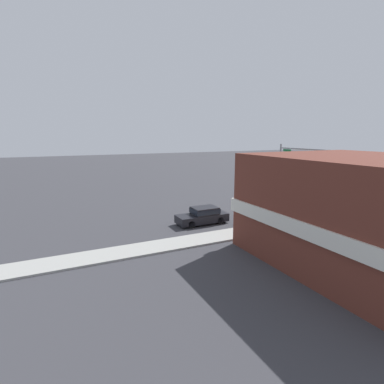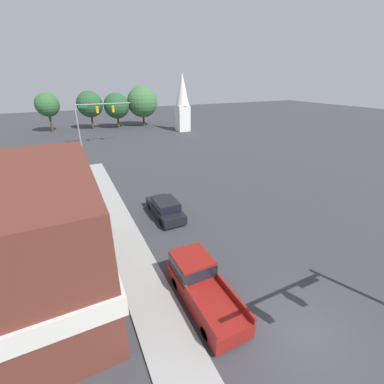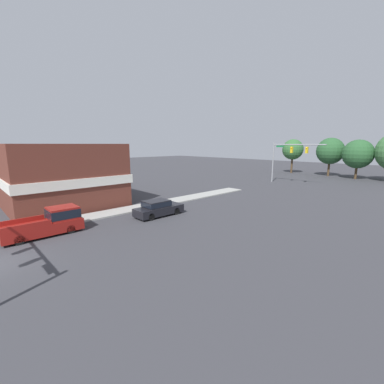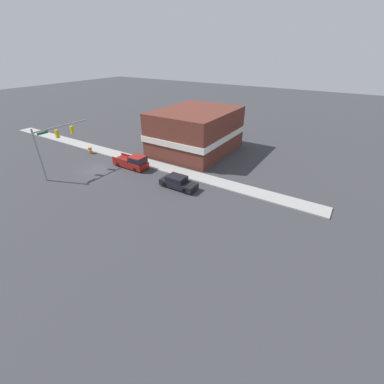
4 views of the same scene
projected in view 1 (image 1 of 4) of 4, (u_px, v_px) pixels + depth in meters
name	position (u px, v px, depth m)	size (l,w,h in m)	color
ground_plane	(294.00, 205.00, 34.86)	(200.00, 200.00, 0.00)	#38383D
sidewalk_curb	(336.00, 217.00, 29.81)	(2.40, 60.00, 0.14)	#9E9E99
near_signal_assembly	(294.00, 159.00, 38.15)	(7.92, 0.49, 6.87)	gray
car_lead	(203.00, 215.00, 27.56)	(1.86, 4.77, 1.54)	black
pickup_truck_parked	(288.00, 207.00, 30.04)	(1.96, 5.41, 1.98)	black
construction_barrel	(361.00, 202.00, 34.02)	(0.62, 0.62, 0.99)	orange
corner_brick_building	(373.00, 214.00, 18.22)	(14.14, 11.28, 6.81)	brown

